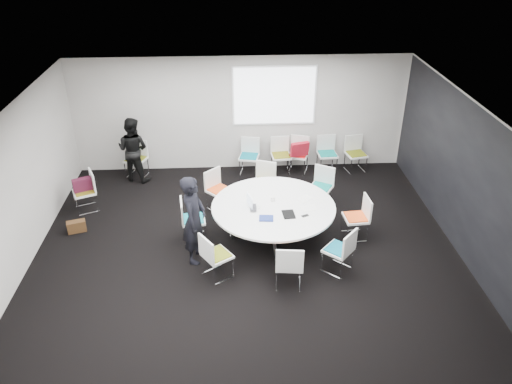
{
  "coord_description": "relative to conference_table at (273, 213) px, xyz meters",
  "views": [
    {
      "loc": [
        -0.25,
        -7.83,
        5.68
      ],
      "look_at": [
        0.2,
        0.4,
        1.0
      ],
      "focal_mm": 35.0,
      "sensor_mm": 36.0,
      "label": 1
    }
  ],
  "objects": [
    {
      "name": "chair_ring_f",
      "position": [
        -1.09,
        -1.15,
        -0.28
      ],
      "size": [
        0.63,
        0.63,
        0.88
      ],
      "rotation": [
        0.0,
        0.0,
        5.3
      ],
      "color": "silver",
      "rests_on": "ground"
    },
    {
      "name": "chair_spare_left",
      "position": [
        -3.92,
        1.26,
        -0.28
      ],
      "size": [
        0.6,
        0.6,
        0.88
      ],
      "rotation": [
        0.0,
        0.0,
        1.99
      ],
      "color": "silver",
      "rests_on": "ground"
    },
    {
      "name": "conference_table",
      "position": [
        0.0,
        0.0,
        0.0
      ],
      "size": [
        2.38,
        2.38,
        0.73
      ],
      "color": "silver",
      "rests_on": "ground"
    },
    {
      "name": "person_back",
      "position": [
        -3.08,
        2.63,
        0.23
      ],
      "size": [
        0.92,
        0.82,
        1.56
      ],
      "primitive_type": "imported",
      "rotation": [
        0.0,
        0.0,
        2.79
      ],
      "color": "black",
      "rests_on": "ground"
    },
    {
      "name": "chair_person_back",
      "position": [
        -3.08,
        2.79,
        -0.28
      ],
      "size": [
        0.59,
        0.58,
        0.88
      ],
      "rotation": [
        0.0,
        0.0,
        2.78
      ],
      "color": "silver",
      "rests_on": "ground"
    },
    {
      "name": "chair_ring_g",
      "position": [
        0.15,
        -1.47,
        -0.28
      ],
      "size": [
        0.5,
        0.49,
        0.88
      ],
      "rotation": [
        0.0,
        0.0,
        6.18
      ],
      "color": "silver",
      "rests_on": "ground"
    },
    {
      "name": "brown_bag",
      "position": [
        -3.94,
        0.41,
        -0.44
      ],
      "size": [
        0.39,
        0.26,
        0.24
      ],
      "primitive_type": "cube",
      "rotation": [
        0.0,
        0.0,
        0.3
      ],
      "color": "#452B16",
      "rests_on": "ground"
    },
    {
      "name": "papers_front",
      "position": [
        0.66,
        -0.13,
        0.17
      ],
      "size": [
        0.33,
        0.26,
        0.0
      ],
      "primitive_type": "cube",
      "rotation": [
        0.0,
        0.0,
        0.16
      ],
      "color": "white",
      "rests_on": "conference_table"
    },
    {
      "name": "laptop_lid",
      "position": [
        -0.46,
        -0.01,
        0.3
      ],
      "size": [
        0.1,
        0.29,
        0.22
      ],
      "primitive_type": "cube",
      "rotation": [
        0.0,
        0.0,
        1.87
      ],
      "color": "silver",
      "rests_on": "conference_table"
    },
    {
      "name": "maroon_bag",
      "position": [
        -3.94,
        1.26,
        0.06
      ],
      "size": [
        0.42,
        0.3,
        0.28
      ],
      "primitive_type": "cube",
      "rotation": [
        0.0,
        0.0,
        0.44
      ],
      "color": "#4B1429",
      "rests_on": "chair_spare_left"
    },
    {
      "name": "chair_ring_e",
      "position": [
        -1.56,
        0.03,
        -0.28
      ],
      "size": [
        0.5,
        0.51,
        0.88
      ],
      "rotation": [
        0.0,
        0.0,
        4.83
      ],
      "color": "silver",
      "rests_on": "ground"
    },
    {
      "name": "chair_ring_c",
      "position": [
        -0.09,
        1.45,
        -0.28
      ],
      "size": [
        0.59,
        0.58,
        0.88
      ],
      "rotation": [
        0.0,
        0.0,
        2.79
      ],
      "color": "silver",
      "rests_on": "ground"
    },
    {
      "name": "phone",
      "position": [
        0.55,
        -0.4,
        0.18
      ],
      "size": [
        0.16,
        0.12,
        0.01
      ],
      "primitive_type": "cube",
      "rotation": [
        0.0,
        0.0,
        0.41
      ],
      "color": "black",
      "rests_on": "conference_table"
    },
    {
      "name": "laptop",
      "position": [
        -0.35,
        -0.09,
        0.18
      ],
      "size": [
        0.19,
        0.29,
        0.02
      ],
      "primitive_type": "imported",
      "rotation": [
        0.0,
        0.0,
        1.55
      ],
      "color": "#333338",
      "rests_on": "conference_table"
    },
    {
      "name": "cup",
      "position": [
        -0.0,
        0.18,
        0.22
      ],
      "size": [
        0.08,
        0.08,
        0.09
      ],
      "primitive_type": "cylinder",
      "color": "white",
      "rests_on": "conference_table"
    },
    {
      "name": "notebook_black",
      "position": [
        0.25,
        -0.34,
        0.18
      ],
      "size": [
        0.24,
        0.32,
        0.02
      ],
      "primitive_type": "cube",
      "rotation": [
        0.0,
        0.0,
        0.08
      ],
      "color": "black",
      "rests_on": "conference_table"
    },
    {
      "name": "papers_right",
      "position": [
        0.63,
        0.23,
        0.17
      ],
      "size": [
        0.36,
        0.35,
        0.0
      ],
      "primitive_type": "cube",
      "rotation": [
        0.0,
        0.0,
        0.7
      ],
      "color": "white",
      "rests_on": "conference_table"
    },
    {
      "name": "person_main",
      "position": [
        -1.48,
        -0.61,
        0.3
      ],
      "size": [
        0.54,
        0.7,
        1.71
      ],
      "primitive_type": "imported",
      "rotation": [
        0.0,
        0.0,
        1.35
      ],
      "color": "black",
      "rests_on": "ground"
    },
    {
      "name": "red_jacket",
      "position": [
        0.85,
        2.61,
        0.14
      ],
      "size": [
        0.47,
        0.27,
        0.36
      ],
      "primitive_type": "cube",
      "rotation": [
        0.17,
        0.0,
        0.27
      ],
      "color": "#A61424",
      "rests_on": "chair_back_c"
    },
    {
      "name": "chair_back_a",
      "position": [
        -0.35,
        2.79,
        -0.28
      ],
      "size": [
        0.54,
        0.53,
        0.88
      ],
      "rotation": [
        0.0,
        0.0,
        2.93
      ],
      "color": "silver",
      "rests_on": "ground"
    },
    {
      "name": "chair_ring_b",
      "position": [
        1.13,
        1.16,
        -0.28
      ],
      "size": [
        0.62,
        0.62,
        0.88
      ],
      "rotation": [
        0.0,
        0.0,
        2.61
      ],
      "color": "silver",
      "rests_on": "ground"
    },
    {
      "name": "projection_screen",
      "position": [
        0.27,
        3.13,
        1.29
      ],
      "size": [
        1.9,
        0.03,
        1.35
      ],
      "primitive_type": "cube",
      "color": "white",
      "rests_on": "room_shell"
    },
    {
      "name": "tablet_folio",
      "position": [
        -0.17,
        -0.46,
        0.19
      ],
      "size": [
        0.28,
        0.22,
        0.03
      ],
      "primitive_type": "cube",
      "rotation": [
        0.0,
        0.0,
        -0.09
      ],
      "color": "navy",
      "rests_on": "conference_table"
    },
    {
      "name": "chair_ring_h",
      "position": [
        1.07,
        -1.1,
        -0.28
      ],
      "size": [
        0.64,
        0.64,
        0.88
      ],
      "rotation": [
        0.0,
        0.0,
        7.13
      ],
      "color": "silver",
      "rests_on": "ground"
    },
    {
      "name": "chair_back_b",
      "position": [
        0.43,
        2.8,
        -0.28
      ],
      "size": [
        0.49,
        0.48,
        0.88
      ],
      "rotation": [
        0.0,
        0.0,
        3.22
      ],
      "color": "silver",
      "rests_on": "ground"
    },
    {
      "name": "chair_ring_a",
      "position": [
        1.62,
        -0.08,
        -0.28
      ],
      "size": [
        0.48,
        0.49,
        0.88
      ],
      "rotation": [
        0.0,
        0.0,
        1.65
      ],
      "color": "silver",
      "rests_on": "ground"
    },
    {
      "name": "chair_back_c",
      "position": [
        0.86,
        2.84,
        -0.28
      ],
      "size": [
        0.58,
        0.57,
        0.88
      ],
      "rotation": [
        0.0,
        0.0,
        2.82
      ],
      "color": "silver",
      "rests_on": "ground"
    },
    {
      "name": "chair_back_e",
      "position": [
        2.28,
        2.79,
        -0.28
      ],
      "size": [
        0.54,
        0.53,
        0.88
      ],
      "rotation": [
        0.0,
        0.0,
        3.35
      ],
      "color": "silver",
      "rests_on": "ground"
    },
    {
      "name": "room_shell",
      "position": [
        -0.44,
        -0.33,
        0.84
      ],
      "size": [
        8.08,
        7.08,
        2.88
      ],
      "color": "black",
      "rests_on": "ground"
    },
    {
      "name": "chair_back_d",
      "position": [
        1.57,
        2.83,
        -0.28
      ],
      "size": [
        0.49,
        0.48,
        0.88
      ],
      "rotation": [
        0.0,
        0.0,
        3.2
      ],
      "color": "silver",
      "rests_on": "ground"
    },
    {
      "name": "chair_ring_d",
      "position": [
        -1.07,
        1.16,
        -0.28
      ],
      "size": [
        0.64,
        0.64,
        0.88
      ],
      "rotation": [
        0.0,
        0.0,
        3.91
      ],
      "color": "silver",
      "rests_on": "ground"
    }
  ]
}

